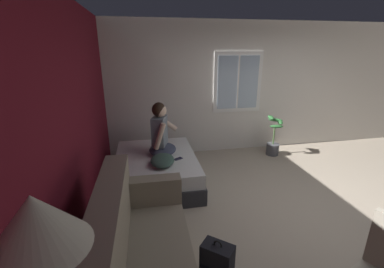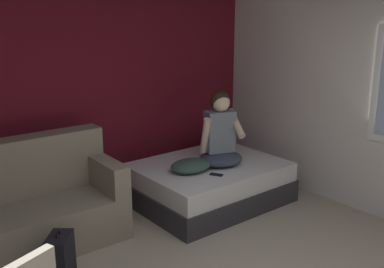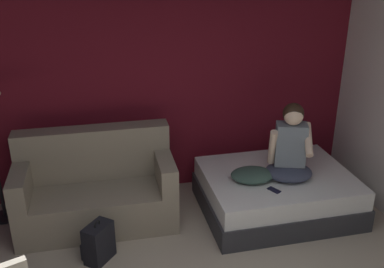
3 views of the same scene
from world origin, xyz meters
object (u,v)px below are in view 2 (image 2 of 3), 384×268
person_seated (220,135)px  cell_phone (216,175)px  couch (30,208)px  bed (209,183)px  throw_pillow (191,166)px  backpack (59,258)px

person_seated → cell_phone: size_ratio=6.08×
person_seated → couch: bearing=169.9°
couch → cell_phone: 1.95m
bed → throw_pillow: bearing=-166.4°
person_seated → cell_phone: 0.50m
backpack → cell_phone: size_ratio=3.18×
backpack → throw_pillow: 1.80m
person_seated → throw_pillow: bearing=177.0°
couch → throw_pillow: bearing=-11.8°
bed → person_seated: bearing=-55.8°
throw_pillow → cell_phone: size_ratio=3.33×
person_seated → backpack: bearing=-170.9°
person_seated → throw_pillow: (-0.42, 0.02, -0.29)m
couch → cell_phone: couch is taller
throw_pillow → person_seated: bearing=-3.0°
cell_phone → person_seated: bearing=-166.8°
backpack → throw_pillow: throw_pillow is taller
couch → throw_pillow: couch is taller
couch → backpack: bearing=-92.0°
cell_phone → throw_pillow: bearing=-88.2°
throw_pillow → cell_phone: bearing=-59.3°
person_seated → throw_pillow: size_ratio=1.82×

